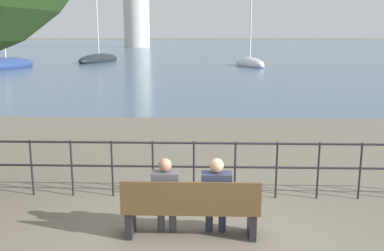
{
  "coord_description": "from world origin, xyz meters",
  "views": [
    {
      "loc": [
        0.21,
        -5.87,
        2.9
      ],
      "look_at": [
        0.0,
        0.5,
        1.56
      ],
      "focal_mm": 40.0,
      "sensor_mm": 36.0,
      "label": 1
    }
  ],
  "objects_px": {
    "seated_person_left": "(166,193)",
    "sailboat_3": "(6,65)",
    "seated_person_right": "(216,193)",
    "sailboat_1": "(250,63)",
    "park_bench": "(191,209)",
    "sailboat_2": "(99,59)"
  },
  "relations": [
    {
      "from": "seated_person_left",
      "to": "sailboat_3",
      "type": "relative_size",
      "value": 0.12
    },
    {
      "from": "seated_person_right",
      "to": "sailboat_3",
      "type": "bearing_deg",
      "value": 119.37
    },
    {
      "from": "sailboat_1",
      "to": "seated_person_right",
      "type": "bearing_deg",
      "value": -113.01
    },
    {
      "from": "sailboat_3",
      "to": "seated_person_left",
      "type": "bearing_deg",
      "value": -43.76
    },
    {
      "from": "seated_person_right",
      "to": "sailboat_1",
      "type": "relative_size",
      "value": 0.16
    },
    {
      "from": "sailboat_3",
      "to": "sailboat_1",
      "type": "bearing_deg",
      "value": 27.46
    },
    {
      "from": "seated_person_left",
      "to": "sailboat_1",
      "type": "distance_m",
      "value": 36.16
    },
    {
      "from": "park_bench",
      "to": "sailboat_1",
      "type": "distance_m",
      "value": 36.19
    },
    {
      "from": "sailboat_3",
      "to": "sailboat_2",
      "type": "bearing_deg",
      "value": 77.8
    },
    {
      "from": "park_bench",
      "to": "seated_person_left",
      "type": "bearing_deg",
      "value": 167.52
    },
    {
      "from": "seated_person_left",
      "to": "sailboat_3",
      "type": "distance_m",
      "value": 36.48
    },
    {
      "from": "seated_person_right",
      "to": "sailboat_3",
      "type": "xyz_separation_m",
      "value": [
        -18.07,
        32.11,
        -0.33
      ]
    },
    {
      "from": "seated_person_left",
      "to": "sailboat_3",
      "type": "xyz_separation_m",
      "value": [
        -17.33,
        32.1,
        -0.32
      ]
    },
    {
      "from": "sailboat_3",
      "to": "park_bench",
      "type": "bearing_deg",
      "value": -43.31
    },
    {
      "from": "seated_person_left",
      "to": "sailboat_1",
      "type": "height_order",
      "value": "sailboat_1"
    },
    {
      "from": "park_bench",
      "to": "seated_person_left",
      "type": "distance_m",
      "value": 0.43
    },
    {
      "from": "sailboat_2",
      "to": "sailboat_3",
      "type": "distance_m",
      "value": 11.69
    },
    {
      "from": "sailboat_1",
      "to": "seated_person_left",
      "type": "bearing_deg",
      "value": -114.17
    },
    {
      "from": "park_bench",
      "to": "sailboat_2",
      "type": "bearing_deg",
      "value": 105.63
    },
    {
      "from": "seated_person_left",
      "to": "sailboat_2",
      "type": "xyz_separation_m",
      "value": [
        -11.47,
        42.22,
        -0.33
      ]
    },
    {
      "from": "park_bench",
      "to": "seated_person_right",
      "type": "xyz_separation_m",
      "value": [
        0.37,
        0.08,
        0.22
      ]
    },
    {
      "from": "park_bench",
      "to": "seated_person_right",
      "type": "bearing_deg",
      "value": 12.17
    }
  ]
}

